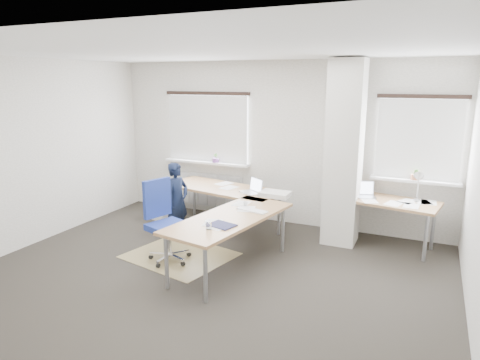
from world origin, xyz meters
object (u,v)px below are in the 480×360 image
at_px(desk_main, 230,203).
at_px(person, 177,201).
at_px(task_chair, 168,239).
at_px(desk_side, 389,203).

xyz_separation_m(desk_main, person, (-0.93, 0.03, -0.08)).
bearing_deg(task_chair, person, 132.36).
distance_m(desk_main, task_chair, 1.05).
height_order(desk_main, task_chair, task_chair).
bearing_deg(desk_side, desk_main, -145.13).
height_order(desk_main, desk_side, desk_side).
bearing_deg(person, desk_main, -81.92).
bearing_deg(desk_main, person, -171.85).
bearing_deg(person, desk_side, -62.65).
bearing_deg(desk_main, task_chair, -116.63).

